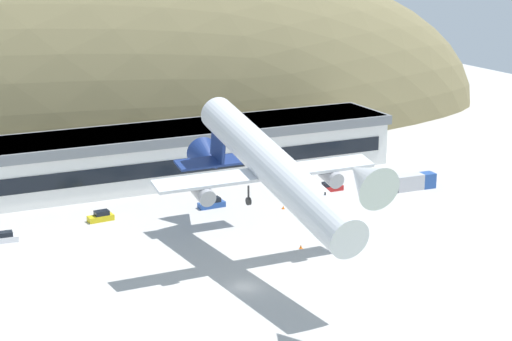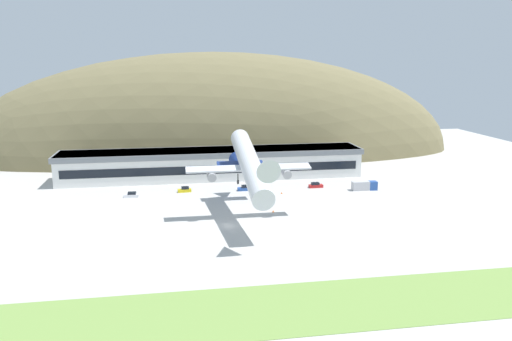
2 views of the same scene
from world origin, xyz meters
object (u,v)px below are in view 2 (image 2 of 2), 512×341
terminal_building (213,162)px  service_car_2 (185,190)px  service_car_3 (132,195)px  service_car_0 (316,185)px  service_car_1 (245,188)px  traffic_cone_0 (282,193)px  traffic_cone_1 (273,211)px  fuel_truck (364,186)px  cargo_airplane (249,165)px

terminal_building → service_car_2: 20.89m
service_car_2 → service_car_3: 16.27m
service_car_0 → service_car_1: size_ratio=0.98×
service_car_2 → service_car_1: bearing=-3.4°
service_car_2 → traffic_cone_0: size_ratio=7.36×
service_car_2 → traffic_cone_1: service_car_2 is taller
fuel_truck → service_car_0: bearing=158.6°
service_car_2 → service_car_3: service_car_2 is taller
terminal_building → service_car_0: bearing=-30.6°
terminal_building → cargo_airplane: size_ratio=1.98×
terminal_building → service_car_3: size_ratio=23.64×
service_car_0 → fuel_truck: size_ratio=0.56×
service_car_3 → traffic_cone_0: service_car_3 is taller
service_car_0 → service_car_2: 41.93m
fuel_truck → traffic_cone_1: bearing=-151.3°
fuel_truck → traffic_cone_0: bearing=-179.7°
terminal_building → fuel_truck: bearing=-27.9°
service_car_3 → cargo_airplane: bearing=-38.8°
terminal_building → service_car_0: terminal_building is taller
service_car_2 → fuel_truck: bearing=-6.9°
service_car_0 → traffic_cone_0: service_car_0 is taller
service_car_3 → traffic_cone_0: bearing=-4.5°
cargo_airplane → traffic_cone_0: cargo_airplane is taller
service_car_1 → service_car_3: (-34.78, -2.33, -0.04)m
service_car_0 → service_car_1: bearing=179.7°
service_car_2 → traffic_cone_0: 30.28m
cargo_airplane → service_car_1: 31.23m
terminal_building → fuel_truck: (46.08, -24.41, -4.25)m
fuel_truck → terminal_building: bearing=152.1°
cargo_airplane → fuel_truck: bearing=29.0°
fuel_truck → traffic_cone_0: size_ratio=13.93×
fuel_truck → traffic_cone_1: size_ratio=13.93×
service_car_0 → traffic_cone_0: (-12.46, -5.77, -0.41)m
service_car_0 → traffic_cone_1: bearing=-128.3°
cargo_airplane → traffic_cone_0: bearing=58.9°
service_car_2 → fuel_truck: fuel_truck is taller
service_car_3 → fuel_truck: fuel_truck is taller
service_car_1 → traffic_cone_1: (4.33, -23.78, -0.42)m
cargo_airplane → traffic_cone_1: size_ratio=90.71×
cargo_airplane → service_car_2: bearing=118.9°
service_car_3 → fuel_truck: bearing=-2.7°
service_car_2 → service_car_3: bearing=-167.7°
cargo_airplane → traffic_cone_1: cargo_airplane is taller
terminal_building → traffic_cone_1: (13.07, -42.48, -5.38)m
cargo_airplane → service_car_0: size_ratio=11.53×
terminal_building → fuel_truck: 52.32m
terminal_building → traffic_cone_1: bearing=-72.9°
service_car_2 → traffic_cone_0: service_car_2 is taller
service_car_1 → service_car_2: size_ratio=1.09×
cargo_airplane → traffic_cone_0: (13.36, 22.13, -13.96)m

